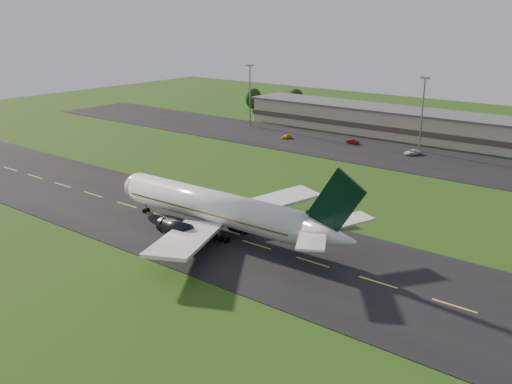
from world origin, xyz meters
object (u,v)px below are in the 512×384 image
Objects in this scene: light_mast_centre at (423,105)px; terminal at (447,129)px; light_mast_west at (250,88)px; airliner at (219,208)px; service_vehicle_a at (287,136)px; service_vehicle_b at (353,142)px; service_vehicle_c at (412,152)px.

terminal is at bearing 85.05° from light_mast_centre.
light_mast_centre is (60.00, 0.00, 0.00)m from light_mast_west.
light_mast_centre is at bearing 86.81° from airliner.
terminal is 7.13× the size of light_mast_centre.
service_vehicle_b reaches higher than service_vehicle_a.
light_mast_centre is at bearing 0.00° from light_mast_west.
service_vehicle_a is (21.60, -9.00, -12.03)m from light_mast_west.
light_mast_west is 42.85m from service_vehicle_b.
service_vehicle_c reaches higher than service_vehicle_b.
airliner is 75.24m from service_vehicle_c.
service_vehicle_b is 0.79× the size of service_vehicle_c.
service_vehicle_a is at bearing 115.42° from airliner.
airliner is 13.36× the size of service_vehicle_b.
service_vehicle_b is at bearing -160.19° from service_vehicle_c.
light_mast_west is at bearing -165.24° from terminal.
service_vehicle_a is (-36.11, 70.97, -3.95)m from airliner.
light_mast_west is 26.31m from service_vehicle_a.
service_vehicle_a is 20.33m from service_vehicle_b.
service_vehicle_b is (19.42, 6.01, 0.02)m from service_vehicle_a.
terminal is (3.69, 96.16, -0.67)m from airliner.
service_vehicle_b is (-16.69, 76.99, -3.93)m from airliner.
service_vehicle_c is at bearing -100.79° from service_vehicle_b.
light_mast_west is 1.00× the size of light_mast_centre.
airliner reaches higher than terminal.
service_vehicle_c is (38.61, 4.13, 0.06)m from service_vehicle_a.
service_vehicle_b is (-18.97, -2.99, -12.01)m from light_mast_centre.
terminal is 28.17m from service_vehicle_b.
light_mast_centre is 5.30× the size of service_vehicle_b.
light_mast_centre reaches higher than service_vehicle_a.
service_vehicle_a is 38.83m from service_vehicle_c.
light_mast_centre is 4.20× the size of service_vehicle_c.
light_mast_west reaches higher than airliner.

